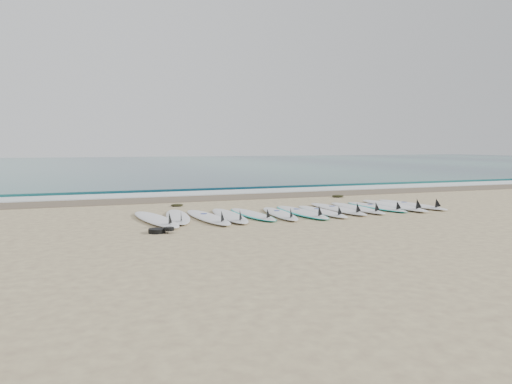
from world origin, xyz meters
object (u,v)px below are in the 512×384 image
object	(u,v)px
surfboard_0	(156,219)
surfboard_12	(413,204)
leash_coil	(160,230)
surfboard_6	(302,212)

from	to	relation	value
surfboard_0	surfboard_12	distance (m)	6.84
leash_coil	surfboard_12	bearing A→B (deg)	13.31
surfboard_6	surfboard_12	bearing A→B (deg)	4.44
surfboard_0	surfboard_6	xyz separation A→B (m)	(3.43, -0.02, -0.01)
surfboard_6	leash_coil	distance (m)	3.86
surfboard_0	leash_coil	xyz separation A→B (m)	(-0.17, -1.41, -0.01)
surfboard_12	leash_coil	world-z (taller)	surfboard_12
surfboard_0	surfboard_12	world-z (taller)	surfboard_0
surfboard_12	surfboard_0	bearing A→B (deg)	177.49
surfboard_6	surfboard_12	distance (m)	3.41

